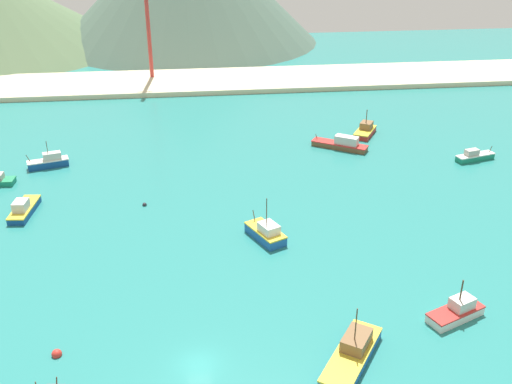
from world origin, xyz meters
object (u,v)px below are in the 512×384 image
object	(u,v)px
fishing_boat_2	(49,162)
fishing_boat_9	(365,131)
radio_tower	(147,8)
fishing_boat_8	(342,144)
fishing_boat_7	(24,209)
buoy_1	(57,354)
fishing_boat_4	(474,156)
buoy_0	(145,205)
fishing_boat_10	(352,353)
fishing_boat_11	(457,311)
fishing_boat_3	(266,233)

from	to	relation	value
fishing_boat_2	fishing_boat_9	xyz separation A→B (m)	(61.05, 9.31, -0.10)
fishing_boat_9	radio_tower	distance (m)	67.13
fishing_boat_8	fishing_boat_9	xyz separation A→B (m)	(6.68, 6.82, -0.04)
fishing_boat_7	fishing_boat_8	world-z (taller)	fishing_boat_8
buoy_1	fishing_boat_4	bearing A→B (deg)	33.73
fishing_boat_8	buoy_1	world-z (taller)	fishing_boat_8
fishing_boat_7	buoy_0	bearing A→B (deg)	1.91
fishing_boat_4	buoy_1	distance (m)	80.34
fishing_boat_10	buoy_0	bearing A→B (deg)	121.55
fishing_boat_11	fishing_boat_10	bearing A→B (deg)	-158.49
fishing_boat_2	fishing_boat_4	world-z (taller)	fishing_boat_2
fishing_boat_8	fishing_boat_10	distance (m)	59.04
radio_tower	fishing_boat_11	bearing A→B (deg)	-69.96
fishing_boat_2	buoy_1	xyz separation A→B (m)	(10.44, -50.68, -0.83)
fishing_boat_8	buoy_0	world-z (taller)	fishing_boat_8
fishing_boat_11	radio_tower	distance (m)	113.59
fishing_boat_2	buoy_1	world-z (taller)	fishing_boat_2
fishing_boat_2	fishing_boat_11	size ratio (longest dim) A/B	1.00
fishing_boat_4	fishing_boat_10	distance (m)	60.96
fishing_boat_7	fishing_boat_10	xyz separation A→B (m)	(41.19, -37.09, 0.05)
fishing_boat_2	fishing_boat_9	distance (m)	61.76
fishing_boat_3	radio_tower	distance (m)	89.40
fishing_boat_2	fishing_boat_4	distance (m)	77.49
fishing_boat_2	fishing_boat_7	size ratio (longest dim) A/B	0.88
fishing_boat_10	fishing_boat_9	bearing A→B (deg)	72.58
radio_tower	fishing_boat_3	bearing A→B (deg)	-77.31
fishing_boat_9	buoy_0	world-z (taller)	fishing_boat_9
fishing_boat_7	radio_tower	bearing A→B (deg)	77.46
fishing_boat_9	fishing_boat_10	xyz separation A→B (m)	(-20.17, -64.30, -0.01)
fishing_boat_7	fishing_boat_9	distance (m)	67.13
fishing_boat_8	fishing_boat_4	bearing A→B (deg)	-20.52
fishing_boat_3	fishing_boat_11	world-z (taller)	fishing_boat_3
fishing_boat_7	buoy_0	size ratio (longest dim) A/B	12.12
fishing_boat_4	fishing_boat_7	bearing A→B (deg)	-171.32
fishing_boat_7	buoy_0	xyz separation A→B (m)	(18.05, 0.60, -0.74)
fishing_boat_11	radio_tower	bearing A→B (deg)	110.04
fishing_boat_2	fishing_boat_3	world-z (taller)	fishing_boat_3
fishing_boat_4	radio_tower	distance (m)	88.85
fishing_boat_7	fishing_boat_11	size ratio (longest dim) A/B	1.13
fishing_boat_9	buoy_1	bearing A→B (deg)	-130.16
fishing_boat_3	fishing_boat_7	xyz separation A→B (m)	(-35.62, 11.81, -0.18)
fishing_boat_7	buoy_1	distance (m)	34.50
fishing_boat_3	fishing_boat_8	bearing A→B (deg)	59.38
fishing_boat_8	fishing_boat_11	size ratio (longest dim) A/B	1.42
fishing_boat_2	fishing_boat_7	distance (m)	17.91
fishing_boat_8	fishing_boat_11	world-z (taller)	fishing_boat_11
fishing_boat_7	radio_tower	world-z (taller)	radio_tower
buoy_1	fishing_boat_9	bearing A→B (deg)	49.84
fishing_boat_10	radio_tower	world-z (taller)	radio_tower
fishing_boat_3	fishing_boat_11	distance (m)	27.65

